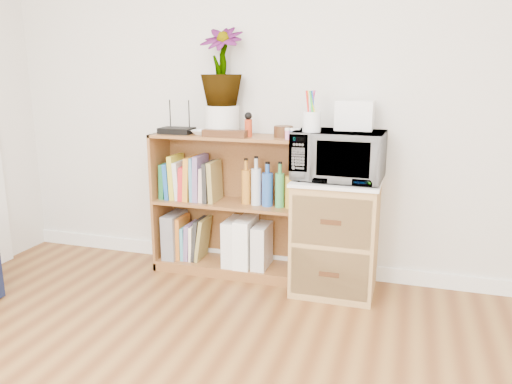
% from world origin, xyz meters
% --- Properties ---
extents(skirting_board, '(4.00, 0.02, 0.10)m').
position_xyz_m(skirting_board, '(0.00, 2.24, 0.05)').
color(skirting_board, white).
rests_on(skirting_board, ground).
extents(bookshelf, '(1.00, 0.30, 0.95)m').
position_xyz_m(bookshelf, '(-0.35, 2.10, 0.47)').
color(bookshelf, brown).
rests_on(bookshelf, ground).
extents(wicker_unit, '(0.50, 0.45, 0.70)m').
position_xyz_m(wicker_unit, '(0.40, 2.02, 0.35)').
color(wicker_unit, '#9E7542').
rests_on(wicker_unit, ground).
extents(microwave, '(0.54, 0.38, 0.29)m').
position_xyz_m(microwave, '(0.40, 2.02, 0.87)').
color(microwave, white).
rests_on(microwave, wicker_unit).
extents(pen_cup, '(0.11, 0.11, 0.12)m').
position_xyz_m(pen_cup, '(0.25, 1.93, 1.07)').
color(pen_cup, silver).
rests_on(pen_cup, microwave).
extents(small_appliance, '(0.22, 0.18, 0.17)m').
position_xyz_m(small_appliance, '(0.47, 2.11, 1.10)').
color(small_appliance, white).
rests_on(small_appliance, microwave).
extents(router, '(0.22, 0.15, 0.04)m').
position_xyz_m(router, '(-0.69, 2.08, 0.97)').
color(router, black).
rests_on(router, bookshelf).
extents(white_bowl, '(0.13, 0.13, 0.03)m').
position_xyz_m(white_bowl, '(-0.51, 2.07, 0.97)').
color(white_bowl, silver).
rests_on(white_bowl, bookshelf).
extents(plant_pot, '(0.22, 0.22, 0.19)m').
position_xyz_m(plant_pot, '(-0.38, 2.12, 1.04)').
color(plant_pot, silver).
rests_on(plant_pot, bookshelf).
extents(potted_plant, '(0.28, 0.28, 0.49)m').
position_xyz_m(potted_plant, '(-0.38, 2.12, 1.39)').
color(potted_plant, '#346829').
rests_on(potted_plant, plant_pot).
extents(trinket_box, '(0.29, 0.07, 0.05)m').
position_xyz_m(trinket_box, '(-0.32, 2.00, 0.97)').
color(trinket_box, '#3D2310').
rests_on(trinket_box, bookshelf).
extents(kokeshi_doll, '(0.05, 0.05, 0.11)m').
position_xyz_m(kokeshi_doll, '(-0.18, 2.06, 1.01)').
color(kokeshi_doll, '#9F2E13').
rests_on(kokeshi_doll, bookshelf).
extents(wooden_bowl, '(0.12, 0.12, 0.07)m').
position_xyz_m(wooden_bowl, '(0.03, 2.11, 0.99)').
color(wooden_bowl, '#39240F').
rests_on(wooden_bowl, bookshelf).
extents(paint_jars, '(0.12, 0.04, 0.06)m').
position_xyz_m(paint_jars, '(0.12, 2.01, 0.98)').
color(paint_jars, pink).
rests_on(paint_jars, bookshelf).
extents(file_box, '(0.09, 0.25, 0.31)m').
position_xyz_m(file_box, '(-0.75, 2.10, 0.23)').
color(file_box, slate).
rests_on(file_box, bookshelf).
extents(magazine_holder_left, '(0.10, 0.25, 0.31)m').
position_xyz_m(magazine_holder_left, '(-0.30, 2.09, 0.23)').
color(magazine_holder_left, silver).
rests_on(magazine_holder_left, bookshelf).
extents(magazine_holder_mid, '(0.10, 0.26, 0.33)m').
position_xyz_m(magazine_holder_mid, '(-0.21, 2.09, 0.23)').
color(magazine_holder_mid, white).
rests_on(magazine_holder_mid, bookshelf).
extents(magazine_holder_right, '(0.09, 0.23, 0.29)m').
position_xyz_m(magazine_holder_right, '(-0.10, 2.09, 0.22)').
color(magazine_holder_right, silver).
rests_on(magazine_holder_right, bookshelf).
extents(cookbooks, '(0.40, 0.20, 0.31)m').
position_xyz_m(cookbooks, '(-0.61, 2.10, 0.64)').
color(cookbooks, '#1A6230').
rests_on(cookbooks, bookshelf).
extents(liquor_bottles, '(0.46, 0.07, 0.31)m').
position_xyz_m(liquor_bottles, '(-0.01, 2.10, 0.64)').
color(liquor_bottles, '#BD7523').
rests_on(liquor_bottles, bookshelf).
extents(lower_books, '(0.21, 0.19, 0.30)m').
position_xyz_m(lower_books, '(-0.61, 2.10, 0.21)').
color(lower_books, '#C36922').
rests_on(lower_books, bookshelf).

